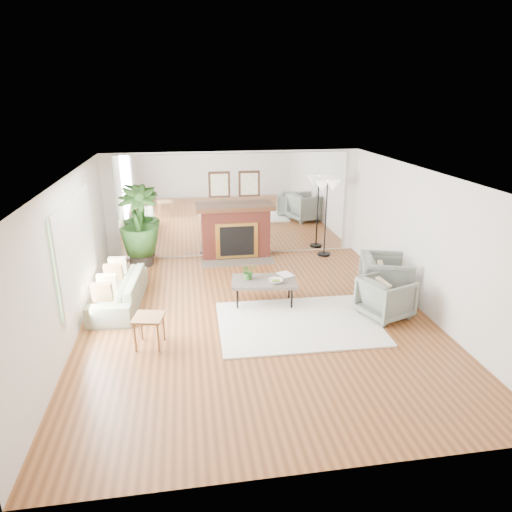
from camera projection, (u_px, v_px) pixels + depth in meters
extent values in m
plane|color=brown|center=(258.00, 319.00, 7.99)|extent=(7.00, 7.00, 0.00)
cube|color=silver|center=(69.00, 261.00, 7.13)|extent=(0.02, 7.00, 2.50)
cube|color=silver|center=(425.00, 243.00, 8.01)|extent=(0.02, 7.00, 2.50)
cube|color=silver|center=(234.00, 205.00, 10.82)|extent=(6.00, 0.02, 2.50)
cube|color=silver|center=(234.00, 205.00, 10.81)|extent=(5.40, 0.04, 2.40)
cube|color=#B2E09E|center=(76.00, 247.00, 7.48)|extent=(0.04, 2.40, 1.50)
cube|color=maroon|center=(236.00, 233.00, 10.84)|extent=(1.60, 0.40, 1.20)
cube|color=gold|center=(237.00, 241.00, 10.69)|extent=(1.00, 0.04, 0.85)
cube|color=black|center=(237.00, 241.00, 10.67)|extent=(0.80, 0.04, 0.70)
cube|color=#5D5449|center=(238.00, 261.00, 10.71)|extent=(1.70, 0.55, 0.03)
cube|color=#482817|center=(236.00, 208.00, 10.62)|extent=(1.85, 0.46, 0.10)
cube|color=black|center=(219.00, 185.00, 10.55)|extent=(0.50, 0.04, 0.60)
cube|color=black|center=(249.00, 184.00, 10.65)|extent=(0.50, 0.04, 0.60)
cube|color=white|center=(298.00, 323.00, 7.81)|extent=(2.75, 1.99, 0.03)
cube|color=#5D5449|center=(264.00, 282.00, 8.43)|extent=(1.27, 0.84, 0.06)
cylinder|color=black|center=(237.00, 299.00, 8.27)|extent=(0.04, 0.04, 0.42)
cylinder|color=black|center=(292.00, 299.00, 8.29)|extent=(0.04, 0.04, 0.42)
cylinder|color=black|center=(238.00, 288.00, 8.73)|extent=(0.04, 0.04, 0.42)
cylinder|color=black|center=(289.00, 288.00, 8.76)|extent=(0.04, 0.04, 0.42)
imported|color=gray|center=(119.00, 291.00, 8.41)|extent=(0.91, 2.00, 0.57)
imported|color=slate|center=(386.00, 277.00, 8.69)|extent=(1.16, 1.14, 0.85)
imported|color=slate|center=(386.00, 297.00, 7.98)|extent=(1.02, 1.00, 0.73)
cube|color=olive|center=(148.00, 317.00, 6.97)|extent=(0.52, 0.52, 0.04)
cylinder|color=olive|center=(135.00, 337.00, 6.89)|extent=(0.04, 0.04, 0.48)
cylinder|color=olive|center=(158.00, 338.00, 6.88)|extent=(0.04, 0.04, 0.48)
cylinder|color=olive|center=(141.00, 326.00, 7.23)|extent=(0.04, 0.04, 0.48)
cylinder|color=olive|center=(164.00, 327.00, 7.22)|extent=(0.04, 0.04, 0.48)
cylinder|color=black|center=(142.00, 257.00, 10.49)|extent=(0.53, 0.53, 0.38)
imported|color=#336023|center=(138.00, 221.00, 10.21)|extent=(0.99, 0.99, 1.55)
cylinder|color=black|center=(324.00, 254.00, 11.18)|extent=(0.31, 0.31, 0.04)
cylinder|color=black|center=(326.00, 220.00, 10.90)|extent=(0.03, 0.03, 1.77)
cone|color=beige|center=(322.00, 186.00, 10.60)|extent=(0.33, 0.33, 0.24)
cone|color=beige|center=(333.00, 186.00, 10.64)|extent=(0.33, 0.33, 0.24)
imported|color=#336023|center=(248.00, 271.00, 8.43)|extent=(0.33, 0.31, 0.30)
imported|color=olive|center=(276.00, 281.00, 8.30)|extent=(0.28, 0.28, 0.06)
imported|color=olive|center=(281.00, 276.00, 8.60)|extent=(0.32, 0.37, 0.02)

